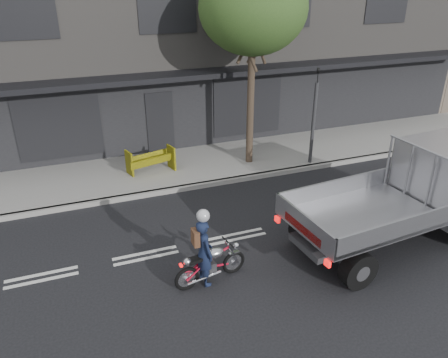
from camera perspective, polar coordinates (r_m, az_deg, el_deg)
The scene contains 10 objects.
ground at distance 11.61m, azimuth 1.57°, elevation -7.56°, with size 80.00×80.00×0.00m, color black.
sidewalk at distance 15.51m, azimuth -4.95°, elevation 1.64°, with size 32.00×3.20×0.15m, color gray.
kerb at distance 14.11m, azimuth -3.15°, elevation -0.83°, with size 32.00×0.20×0.15m, color gray.
building_main at distance 20.75m, azimuth -10.73°, elevation 18.70°, with size 26.00×10.00×8.00m, color slate.
street_tree at distance 14.49m, azimuth 3.81°, elevation 21.31°, with size 3.40×3.40×6.74m.
traffic_light_pole at distance 15.39m, azimuth 11.60°, elevation 7.31°, with size 0.12×0.12×3.50m.
motorcycle at distance 9.88m, azimuth -1.75°, elevation -10.94°, with size 1.76×0.52×0.91m.
rider at distance 9.65m, azimuth -2.64°, elevation -9.55°, with size 0.58×0.38×1.59m, color #151F3B.
flatbed_ute at distance 12.31m, azimuth 25.60°, elevation -0.58°, with size 5.62×2.68×2.53m.
construction_barrier at distance 14.72m, azimuth -9.38°, elevation 2.17°, with size 1.54×0.62×0.86m, color yellow, non-canonical shape.
Camera 1 is at (-3.71, -8.98, 6.35)m, focal length 35.00 mm.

